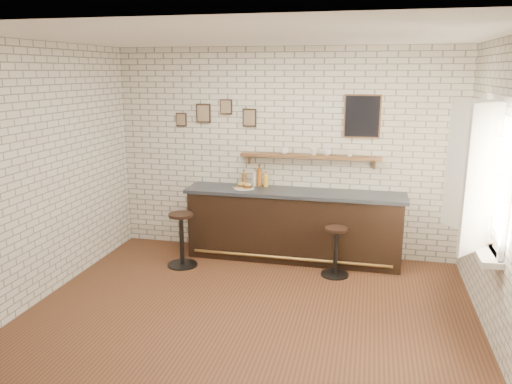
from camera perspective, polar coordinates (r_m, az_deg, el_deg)
ground at (r=5.87m, az=-0.53°, el=-13.28°), size 5.00×5.00×0.00m
bar_counter at (r=7.19m, az=4.31°, el=-3.79°), size 3.10×0.65×1.01m
sandwich_plate at (r=7.18m, az=-1.40°, el=0.43°), size 0.28×0.28×0.01m
ciabatta_sandwich at (r=7.16m, az=-1.32°, el=0.77°), size 0.24×0.17×0.08m
potato_chips at (r=7.18m, az=-1.52°, el=0.50°), size 0.27×0.17×0.00m
bitters_bottle_brown at (r=7.37m, az=-1.37°, el=1.50°), size 0.07×0.07×0.23m
bitters_bottle_white at (r=7.33m, az=-0.18°, el=1.53°), size 0.07×0.07×0.26m
bitters_bottle_amber at (r=7.31m, az=0.38°, el=1.68°), size 0.08×0.08×0.32m
condiment_bottle_yellow at (r=7.29m, az=1.14°, el=1.34°), size 0.07×0.07×0.22m
bar_stool_left at (r=7.02m, az=-8.50°, el=-5.21°), size 0.42×0.42×0.76m
bar_stool_right at (r=6.72m, az=9.09°, el=-6.56°), size 0.37×0.37×0.67m
wall_shelf at (r=7.13m, az=6.17°, el=4.06°), size 2.00×0.18×0.18m
shelf_cup_a at (r=7.17m, az=3.30°, el=4.72°), size 0.14×0.14×0.09m
shelf_cup_b at (r=7.11m, az=6.63°, el=4.61°), size 0.13×0.13×0.10m
shelf_cup_c at (r=7.10m, az=8.11°, el=4.51°), size 0.12×0.12×0.09m
shelf_cup_d at (r=7.08m, az=10.67°, el=4.37°), size 0.11×0.11×0.09m
back_wall_decor at (r=7.16m, az=4.97°, el=8.71°), size 2.96×0.02×0.56m
window_sill at (r=5.78m, az=24.11°, el=-5.29°), size 0.20×1.35×0.06m
casement_window at (r=5.59m, az=24.42°, el=2.03°), size 0.40×1.30×1.56m
book_lower at (r=5.71m, az=24.06°, el=-5.09°), size 0.20×0.25×0.02m
book_upper at (r=5.70m, az=24.09°, el=-4.94°), size 0.16×0.22×0.02m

